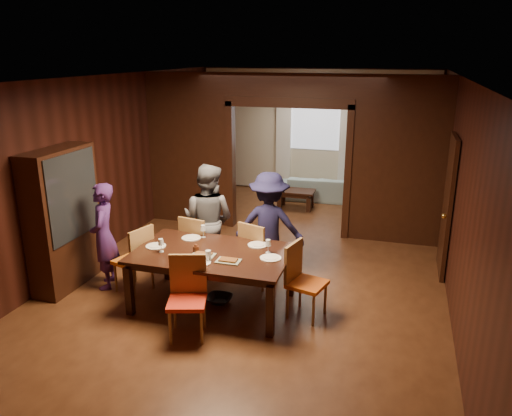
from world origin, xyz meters
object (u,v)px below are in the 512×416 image
(person_purple, at_px, (104,236))
(chair_near, at_px, (187,299))
(chair_far_r, at_px, (259,253))
(sofa, at_px, (320,188))
(dining_table, at_px, (213,278))
(chair_left, at_px, (133,258))
(hutch, at_px, (63,219))
(person_grey, at_px, (208,220))
(chair_far_l, at_px, (200,246))
(person_navy, at_px, (269,226))
(coffee_table, at_px, (296,199))
(chair_right, at_px, (307,282))

(person_purple, xyz_separation_m, chair_near, (1.67, -0.91, -0.28))
(person_purple, relative_size, chair_far_r, 1.58)
(sofa, bearing_deg, dining_table, 80.69)
(dining_table, relative_size, chair_far_r, 2.09)
(chair_left, bearing_deg, hutch, -69.09)
(person_grey, height_order, chair_near, person_grey)
(chair_far_r, distance_m, chair_near, 1.65)
(chair_far_l, distance_m, hutch, 1.97)
(person_navy, distance_m, sofa, 4.31)
(sofa, bearing_deg, person_navy, 85.64)
(person_navy, distance_m, chair_near, 1.99)
(sofa, bearing_deg, hutch, 58.92)
(person_grey, relative_size, chair_left, 1.76)
(person_navy, bearing_deg, chair_near, 68.96)
(person_purple, height_order, hutch, hutch)
(dining_table, xyz_separation_m, chair_left, (-1.23, 0.08, 0.10))
(chair_left, relative_size, chair_far_l, 1.00)
(coffee_table, distance_m, chair_near, 5.38)
(dining_table, xyz_separation_m, coffee_table, (0.15, 4.55, -0.18))
(sofa, relative_size, chair_near, 1.88)
(person_purple, bearing_deg, person_navy, 91.95)
(person_navy, distance_m, coffee_table, 3.54)
(person_purple, distance_m, chair_right, 2.94)
(chair_far_r, distance_m, hutch, 2.82)
(person_navy, bearing_deg, chair_left, 23.73)
(person_navy, height_order, chair_far_r, person_navy)
(dining_table, bearing_deg, chair_far_r, 61.72)
(person_purple, xyz_separation_m, chair_left, (0.45, -0.01, -0.28))
(chair_left, distance_m, chair_near, 1.52)
(person_grey, bearing_deg, chair_far_l, 64.19)
(person_purple, relative_size, dining_table, 0.75)
(chair_near, bearing_deg, coffee_table, 71.35)
(chair_right, xyz_separation_m, chair_far_l, (-1.77, 0.75, 0.00))
(person_navy, height_order, coffee_table, person_navy)
(person_purple, distance_m, chair_far_r, 2.22)
(person_purple, height_order, coffee_table, person_purple)
(hutch, bearing_deg, chair_left, 4.11)
(person_navy, height_order, chair_far_l, person_navy)
(chair_near, bearing_deg, sofa, 68.02)
(chair_far_r, bearing_deg, coffee_table, -66.27)
(person_purple, distance_m, chair_far_l, 1.38)
(sofa, xyz_separation_m, hutch, (-2.78, -5.35, 0.73))
(person_purple, height_order, chair_right, person_purple)
(sofa, relative_size, chair_right, 1.88)
(person_grey, xyz_separation_m, chair_far_l, (-0.09, -0.14, -0.37))
(person_navy, bearing_deg, sofa, -97.50)
(chair_left, bearing_deg, chair_right, 106.07)
(chair_near, bearing_deg, chair_far_l, 90.38)
(chair_far_r, bearing_deg, chair_far_l, 18.76)
(dining_table, height_order, chair_near, chair_near)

